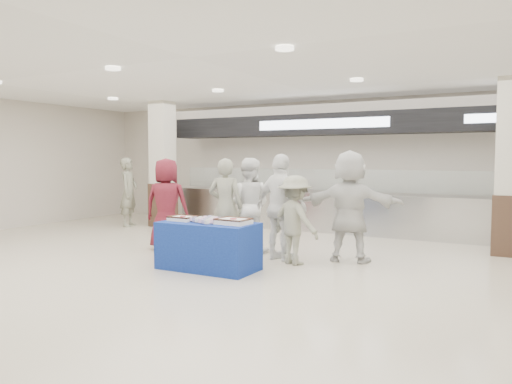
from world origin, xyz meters
The scene contains 15 objects.
ground centered at (0.00, 0.00, 0.00)m, with size 14.00×14.00×0.00m, color beige.
serving_line centered at (0.00, 5.40, 1.16)m, with size 8.70×0.85×2.80m.
column_left centered at (-4.00, 4.20, 1.53)m, with size 0.55×0.55×3.20m.
column_right centered at (4.00, 4.20, 1.53)m, with size 0.55×0.55×3.20m.
display_table centered at (-0.11, 0.59, 0.38)m, with size 1.55×0.78×0.75m, color navy.
sheet_cake_left centered at (-0.60, 0.58, 0.79)m, with size 0.42×0.33×0.09m.
sheet_cake_right centered at (0.34, 0.62, 0.80)m, with size 0.51×0.41×0.10m.
cupcake_tray centered at (-0.12, 0.60, 0.79)m, with size 0.55×0.49×0.07m.
civilian_maroon centered at (-1.80, 1.65, 0.88)m, with size 0.86×0.56×1.76m, color maroon.
soldier_a centered at (-0.53, 1.76, 0.88)m, with size 0.64×0.42×1.76m, color gray.
chef_tall centered at (-0.30, 2.19, 0.88)m, with size 0.86×0.67×1.76m, color white.
chef_short centered at (0.58, 1.80, 0.92)m, with size 1.08×0.45×1.84m, color white.
soldier_b centered at (0.92, 1.61, 0.74)m, with size 0.95×0.55×1.48m, color gray.
civilian_white centered at (1.65, 2.25, 0.95)m, with size 1.76×0.56×1.89m, color silver.
soldier_bg centered at (-4.74, 3.73, 0.88)m, with size 0.64×0.42×1.77m, color gray.
Camera 1 is at (4.33, -5.87, 1.78)m, focal length 35.00 mm.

